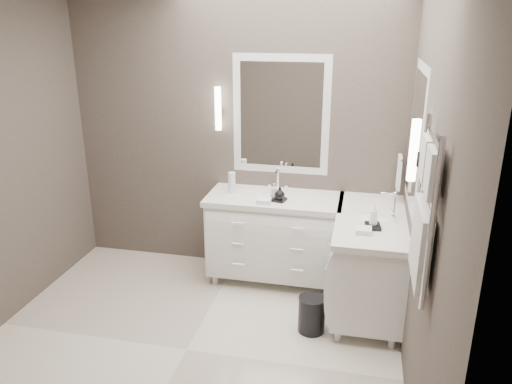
% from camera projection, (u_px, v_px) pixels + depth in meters
% --- Properties ---
extents(floor, '(3.20, 3.00, 0.01)m').
position_uv_depth(floor, '(187.00, 350.00, 3.81)').
color(floor, silver).
rests_on(floor, ground).
extents(wall_back, '(3.20, 0.01, 2.70)m').
position_uv_depth(wall_back, '(234.00, 134.00, 4.75)').
color(wall_back, '#49403A').
rests_on(wall_back, floor).
extents(wall_front, '(3.20, 0.01, 2.70)m').
position_uv_depth(wall_front, '(42.00, 298.00, 1.98)').
color(wall_front, '#49403A').
rests_on(wall_front, floor).
extents(wall_right, '(0.01, 3.00, 2.70)m').
position_uv_depth(wall_right, '(426.00, 200.00, 3.04)').
color(wall_right, '#49403A').
rests_on(wall_right, floor).
extents(vanity_back, '(1.24, 0.59, 0.97)m').
position_uv_depth(vanity_back, '(274.00, 233.00, 4.69)').
color(vanity_back, white).
rests_on(vanity_back, floor).
extents(vanity_right, '(0.59, 1.24, 0.97)m').
position_uv_depth(vanity_right, '(369.00, 257.00, 4.21)').
color(vanity_right, white).
rests_on(vanity_right, floor).
extents(mirror_back, '(0.90, 0.02, 1.10)m').
position_uv_depth(mirror_back, '(281.00, 115.00, 4.58)').
color(mirror_back, white).
rests_on(mirror_back, wall_back).
extents(mirror_right, '(0.02, 0.90, 1.10)m').
position_uv_depth(mirror_right, '(416.00, 138.00, 3.71)').
color(mirror_right, white).
rests_on(mirror_right, wall_right).
extents(sconce_back, '(0.06, 0.06, 0.40)m').
position_uv_depth(sconce_back, '(218.00, 109.00, 4.62)').
color(sconce_back, white).
rests_on(sconce_back, wall_back).
extents(sconce_right, '(0.06, 0.06, 0.40)m').
position_uv_depth(sconce_right, '(414.00, 152.00, 3.18)').
color(sconce_right, white).
rests_on(sconce_right, wall_right).
extents(towel_bar_corner, '(0.03, 0.22, 0.30)m').
position_uv_depth(towel_bar_corner, '(399.00, 172.00, 4.39)').
color(towel_bar_corner, white).
rests_on(towel_bar_corner, wall_right).
extents(towel_ladder, '(0.06, 0.58, 0.90)m').
position_uv_depth(towel_ladder, '(424.00, 217.00, 2.67)').
color(towel_ladder, white).
rests_on(towel_ladder, wall_right).
extents(waste_bin, '(0.27, 0.27, 0.30)m').
position_uv_depth(waste_bin, '(312.00, 314.00, 4.00)').
color(waste_bin, black).
rests_on(waste_bin, floor).
extents(amenity_tray_back, '(0.18, 0.15, 0.02)m').
position_uv_depth(amenity_tray_back, '(277.00, 199.00, 4.47)').
color(amenity_tray_back, black).
rests_on(amenity_tray_back, vanity_back).
extents(amenity_tray_right, '(0.13, 0.16, 0.02)m').
position_uv_depth(amenity_tray_right, '(373.00, 226.00, 3.89)').
color(amenity_tray_right, black).
rests_on(amenity_tray_right, vanity_right).
extents(water_bottle, '(0.08, 0.08, 0.19)m').
position_uv_depth(water_bottle, '(232.00, 182.00, 4.65)').
color(water_bottle, silver).
rests_on(water_bottle, vanity_back).
extents(soap_bottle_a, '(0.07, 0.07, 0.13)m').
position_uv_depth(soap_bottle_a, '(274.00, 190.00, 4.47)').
color(soap_bottle_a, white).
rests_on(soap_bottle_a, amenity_tray_back).
extents(soap_bottle_b, '(0.12, 0.12, 0.11)m').
position_uv_depth(soap_bottle_b, '(280.00, 193.00, 4.41)').
color(soap_bottle_b, black).
rests_on(soap_bottle_b, amenity_tray_back).
extents(soap_bottle_c, '(0.08, 0.08, 0.16)m').
position_uv_depth(soap_bottle_c, '(374.00, 215.00, 3.86)').
color(soap_bottle_c, white).
rests_on(soap_bottle_c, amenity_tray_right).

